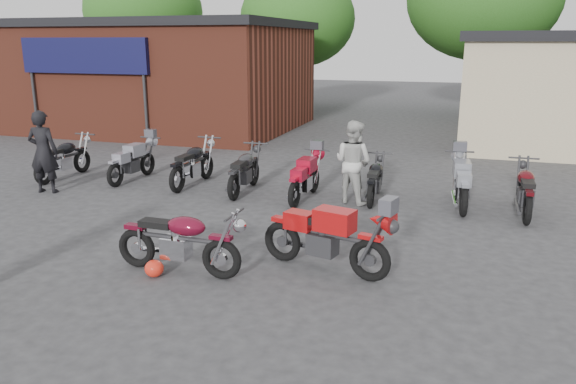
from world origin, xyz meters
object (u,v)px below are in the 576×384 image
(row_bike_5, at_px, (375,177))
(row_bike_0, at_px, (64,156))
(person_dark, at_px, (43,152))
(row_bike_6, at_px, (461,180))
(row_bike_7, at_px, (525,188))
(vintage_motorcycle, at_px, (180,237))
(row_bike_1, at_px, (132,159))
(row_bike_2, at_px, (193,162))
(row_bike_3, at_px, (245,168))
(row_bike_4, at_px, (305,175))
(helmet, at_px, (154,268))
(person_light, at_px, (353,162))
(sportbike, at_px, (327,234))

(row_bike_5, bearing_deg, row_bike_0, 90.51)
(person_dark, height_order, row_bike_6, person_dark)
(person_dark, height_order, row_bike_0, person_dark)
(row_bike_0, xyz_separation_m, row_bike_7, (11.19, 0.23, -0.01))
(vintage_motorcycle, bearing_deg, row_bike_1, 129.94)
(row_bike_0, relative_size, row_bike_6, 0.99)
(row_bike_2, relative_size, row_bike_3, 1.03)
(row_bike_4, height_order, row_bike_6, row_bike_6)
(helmet, distance_m, person_light, 5.43)
(person_light, height_order, row_bike_6, person_light)
(helmet, height_order, row_bike_0, row_bike_0)
(row_bike_1, distance_m, row_bike_4, 4.73)
(row_bike_7, bearing_deg, row_bike_0, 90.73)
(row_bike_0, distance_m, row_bike_5, 8.09)
(helmet, relative_size, row_bike_1, 0.15)
(row_bike_6, height_order, row_bike_7, row_bike_6)
(row_bike_0, bearing_deg, person_light, -88.52)
(row_bike_0, relative_size, row_bike_5, 1.11)
(vintage_motorcycle, distance_m, row_bike_3, 4.88)
(vintage_motorcycle, relative_size, row_bike_4, 1.05)
(person_dark, relative_size, row_bike_2, 0.95)
(sportbike, height_order, person_light, person_light)
(person_dark, distance_m, row_bike_1, 2.14)
(sportbike, distance_m, row_bike_3, 5.03)
(helmet, distance_m, row_bike_3, 5.10)
(sportbike, relative_size, helmet, 7.30)
(vintage_motorcycle, xyz_separation_m, row_bike_6, (4.01, 5.13, -0.00))
(person_light, distance_m, row_bike_4, 1.12)
(person_light, height_order, row_bike_1, person_light)
(vintage_motorcycle, bearing_deg, person_light, 70.89)
(person_light, height_order, row_bike_7, person_light)
(vintage_motorcycle, xyz_separation_m, row_bike_7, (5.27, 4.92, -0.02))
(sportbike, xyz_separation_m, row_bike_2, (-4.47, 4.26, -0.02))
(row_bike_7, bearing_deg, row_bike_5, 87.04)
(sportbike, bearing_deg, row_bike_7, 66.80)
(row_bike_0, xyz_separation_m, row_bike_1, (1.85, 0.31, -0.02))
(row_bike_0, relative_size, row_bike_1, 1.04)
(row_bike_1, height_order, row_bike_4, row_bike_4)
(person_dark, height_order, row_bike_2, person_dark)
(helmet, relative_size, row_bike_4, 0.15)
(sportbike, xyz_separation_m, person_light, (-0.40, 3.95, 0.30))
(helmet, bearing_deg, row_bike_6, 51.13)
(row_bike_3, bearing_deg, row_bike_1, 82.97)
(person_light, distance_m, row_bike_7, 3.58)
(helmet, xyz_separation_m, row_bike_6, (4.33, 5.38, 0.45))
(row_bike_4, relative_size, row_bike_6, 0.95)
(row_bike_6, bearing_deg, row_bike_5, 86.38)
(vintage_motorcycle, height_order, row_bike_4, vintage_motorcycle)
(row_bike_1, relative_size, row_bike_6, 0.95)
(sportbike, bearing_deg, row_bike_0, 168.02)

